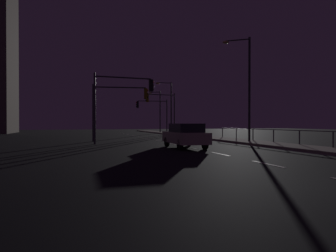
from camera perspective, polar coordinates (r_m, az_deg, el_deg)
ground_plane at (r=23.51m, az=0.35°, el=-3.34°), size 112.00×112.00×0.00m
sidewalk_right at (r=26.18m, az=13.91°, el=-2.81°), size 2.63×77.00×0.14m
lane_markings_center at (r=26.86m, az=-1.92°, el=-2.84°), size 0.14×50.00×0.01m
lane_edge_line at (r=29.91m, az=6.36°, el=-2.50°), size 0.14×53.00×0.01m
car at (r=19.21m, az=3.30°, el=-1.75°), size 1.90×4.43×1.57m
traffic_light_mid_left at (r=42.73m, az=-2.92°, el=3.24°), size 4.51×0.77×4.86m
traffic_light_mid_right at (r=26.70m, az=-9.38°, el=4.80°), size 4.86×0.91×5.00m
traffic_light_near_left at (r=39.12m, az=-1.14°, el=4.02°), size 4.08×0.49×5.42m
traffic_light_near_right at (r=23.55m, az=-8.82°, el=6.01°), size 4.75×0.47×5.39m
street_lamp_corner at (r=25.29m, az=14.53°, el=8.57°), size 1.91×1.39×8.40m
street_lamp_far_end at (r=48.84m, az=-1.91°, el=3.62°), size 1.76×1.36×6.69m
street_lamp_median at (r=41.45m, az=0.11°, el=4.54°), size 2.33×0.36×7.17m
barrier_fence at (r=21.36m, az=26.27°, el=-1.44°), size 0.09×25.31×0.98m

